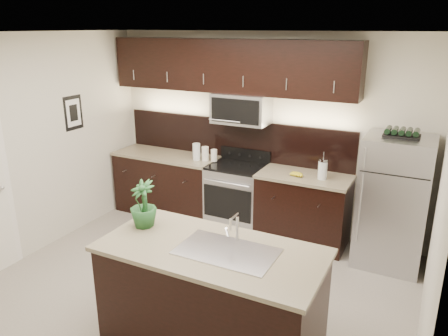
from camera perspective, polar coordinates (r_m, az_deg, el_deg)
name	(u,v)px	position (r m, az deg, el deg)	size (l,w,h in m)	color
ground	(191,292)	(4.95, -4.30, -15.85)	(4.50, 4.50, 0.00)	gray
room_walls	(175,141)	(4.27, -6.37, 3.55)	(4.52, 4.02, 2.71)	beige
counter_run	(224,194)	(6.24, -0.01, -3.42)	(3.51, 0.65, 0.94)	black
upper_fixtures	(231,74)	(5.96, 0.87, 12.12)	(3.49, 0.40, 1.66)	black
island	(212,295)	(4.06, -1.63, -16.20)	(1.96, 0.96, 0.94)	black
sink_faucet	(227,250)	(3.76, 0.43, -10.60)	(0.84, 0.50, 0.28)	silver
refrigerator	(393,202)	(5.50, 21.21, -4.21)	(0.76, 0.69, 1.58)	#B2B2B7
wine_rack	(402,133)	(5.26, 22.23, 4.22)	(0.39, 0.24, 0.09)	black
plant	(143,204)	(4.18, -10.53, -4.63)	(0.25, 0.25, 0.45)	#205023
canisters	(203,153)	(6.17, -2.75, 1.95)	(0.35, 0.15, 0.24)	silver
french_press	(323,169)	(5.54, 12.76, -0.16)	(0.12, 0.12, 0.34)	silver
bananas	(294,173)	(5.64, 9.08, -0.69)	(0.17, 0.13, 0.05)	gold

